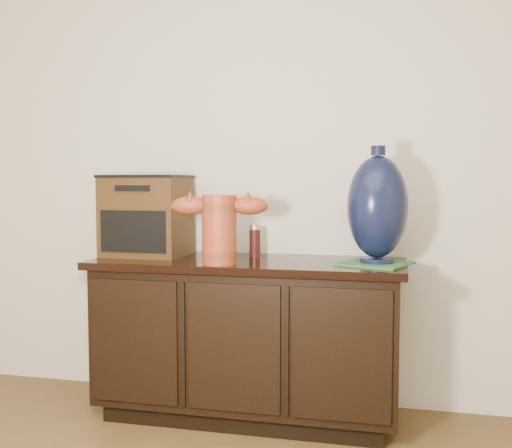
% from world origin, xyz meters
% --- Properties ---
extents(sideboard, '(1.46, 0.56, 0.75)m').
position_xyz_m(sideboard, '(0.00, 2.23, 0.39)').
color(sideboard, black).
rests_on(sideboard, ground).
extents(terracotta_vessel, '(0.44, 0.18, 0.31)m').
position_xyz_m(terracotta_vessel, '(-0.09, 2.05, 0.93)').
color(terracotta_vessel, '#9B3B1C').
rests_on(terracotta_vessel, sideboard).
extents(tv_radio, '(0.40, 0.33, 0.40)m').
position_xyz_m(tv_radio, '(-0.53, 2.27, 0.95)').
color(tv_radio, '#3A240E').
rests_on(tv_radio, sideboard).
extents(green_mat, '(0.36, 0.36, 0.01)m').
position_xyz_m(green_mat, '(0.59, 2.20, 0.76)').
color(green_mat, '#2D6430').
rests_on(green_mat, sideboard).
extents(lamp_base, '(0.34, 0.34, 0.52)m').
position_xyz_m(lamp_base, '(0.60, 2.20, 1.01)').
color(lamp_base, black).
rests_on(lamp_base, green_mat).
extents(spray_can, '(0.05, 0.05, 0.16)m').
position_xyz_m(spray_can, '(0.01, 2.34, 0.83)').
color(spray_can, '#54140E').
rests_on(spray_can, sideboard).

